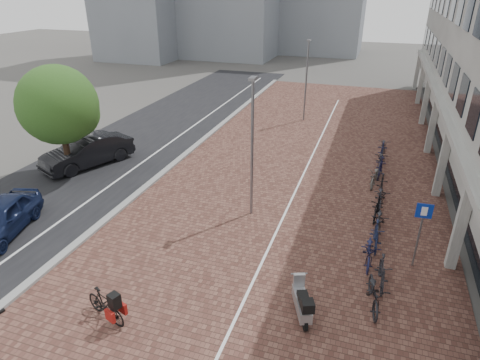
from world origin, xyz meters
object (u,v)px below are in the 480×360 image
object	(u,v)px
car_dark	(87,151)
scooter_front	(302,301)
car_navy	(0,218)
hero_bike	(105,305)
parking_sign	(421,225)

from	to	relation	value
car_dark	scooter_front	size ratio (longest dim) A/B	3.01
car_navy	car_dark	size ratio (longest dim) A/B	0.84
car_dark	scooter_front	distance (m)	15.86
car_navy	hero_bike	xyz separation A→B (m)	(6.95, -2.77, -0.19)
car_dark	parking_sign	bearing A→B (deg)	10.28
scooter_front	hero_bike	bearing A→B (deg)	177.83
hero_bike	scooter_front	size ratio (longest dim) A/B	1.06
car_navy	car_dark	world-z (taller)	car_dark
car_dark	scooter_front	xyz separation A→B (m)	(13.77, -7.87, -0.26)
scooter_front	car_navy	bearing A→B (deg)	154.76
car_navy	car_dark	distance (m)	7.23
car_dark	scooter_front	bearing A→B (deg)	-6.00
car_dark	scooter_front	world-z (taller)	car_dark
scooter_front	parking_sign	xyz separation A→B (m)	(3.41, 3.75, 1.20)
car_dark	hero_bike	world-z (taller)	car_dark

